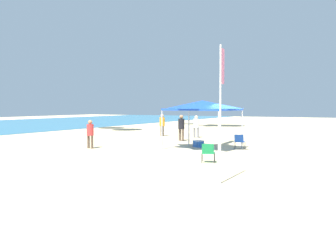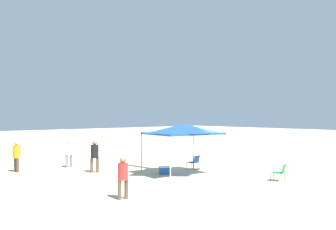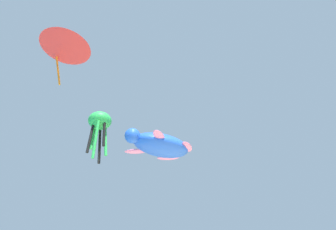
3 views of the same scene
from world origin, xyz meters
name	(u,v)px [view 3 (image 3 of 3)]	position (x,y,z in m)	size (l,w,h in m)	color
kite_turtle_blue	(160,145)	(13.98, 9.53, 16.19)	(6.03, 6.45, 2.78)	blue
kite_delta_red	(66,43)	(3.62, 18.33, 16.82)	(3.65, 3.69, 2.64)	red
kite_octopus_green	(100,123)	(15.02, 14.71, 18.04)	(2.05, 2.05, 4.55)	green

